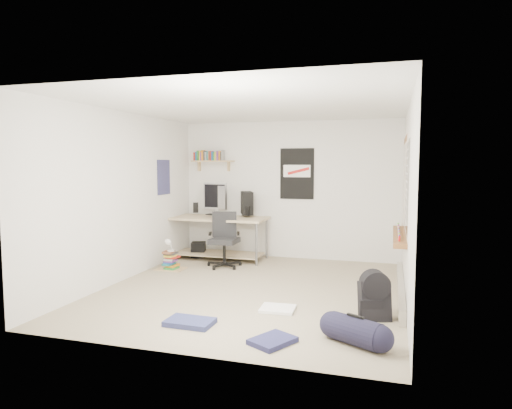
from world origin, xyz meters
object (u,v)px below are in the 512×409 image
(desk, at_px, (218,239))
(book_stack, at_px, (171,260))
(office_chair, at_px, (224,238))
(duffel_bag, at_px, (355,331))
(backpack, at_px, (374,301))

(desk, bearing_deg, book_stack, -99.97)
(office_chair, relative_size, duffel_bag, 1.74)
(desk, bearing_deg, backpack, -26.11)
(office_chair, relative_size, backpack, 2.09)
(desk, height_order, backpack, desk)
(duffel_bag, distance_m, book_stack, 3.92)
(desk, relative_size, duffel_bag, 3.34)
(desk, xyz_separation_m, backpack, (2.85, -2.48, -0.16))
(office_chair, height_order, book_stack, office_chair)
(desk, distance_m, backpack, 3.78)
(office_chair, distance_m, duffel_bag, 3.65)
(office_chair, relative_size, book_stack, 2.24)
(book_stack, bearing_deg, desk, 65.13)
(desk, height_order, office_chair, office_chair)
(desk, distance_m, office_chair, 0.66)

